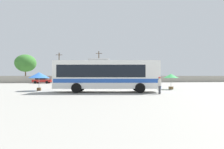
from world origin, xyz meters
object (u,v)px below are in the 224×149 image
(utility_pole_far, at_px, (99,66))
(vendor_umbrella_near_gate_green, at_px, (171,76))
(utility_pole_near, at_px, (59,67))
(parked_car_leftmost_red, at_px, (42,80))
(vendor_umbrella_secondary_blue, at_px, (39,75))
(parked_car_second_maroon, at_px, (67,80))
(roadside_tree_left, at_px, (26,63))
(parked_car_third_dark_blue, at_px, (98,80))
(coach_bus_white_blue, at_px, (106,74))
(attendant_by_bus_door, at_px, (160,84))
(parked_car_rightmost_white, at_px, (120,80))
(roadside_tree_midleft, at_px, (62,68))

(utility_pole_far, bearing_deg, vendor_umbrella_near_gate_green, -75.90)
(utility_pole_near, distance_m, utility_pole_far, 11.14)
(parked_car_leftmost_red, relative_size, utility_pole_near, 0.53)
(vendor_umbrella_near_gate_green, xyz_separation_m, vendor_umbrella_secondary_blue, (-16.70, 0.18, 0.11))
(parked_car_second_maroon, relative_size, roadside_tree_left, 0.53)
(vendor_umbrella_near_gate_green, distance_m, parked_car_third_dark_blue, 23.46)
(coach_bus_white_blue, xyz_separation_m, attendant_by_bus_door, (4.92, -3.01, -0.99))
(vendor_umbrella_secondary_blue, xyz_separation_m, parked_car_rightmost_white, (14.20, 22.54, -1.06))
(coach_bus_white_blue, relative_size, parked_car_second_maroon, 2.73)
(parked_car_leftmost_red, distance_m, parked_car_third_dark_blue, 13.19)
(vendor_umbrella_secondary_blue, distance_m, utility_pole_near, 29.98)
(coach_bus_white_blue, bearing_deg, attendant_by_bus_door, -31.46)
(vendor_umbrella_near_gate_green, height_order, parked_car_leftmost_red, vendor_umbrella_near_gate_green)
(vendor_umbrella_near_gate_green, relative_size, parked_car_third_dark_blue, 0.49)
(parked_car_third_dark_blue, bearing_deg, roadside_tree_left, 151.10)
(vendor_umbrella_near_gate_green, bearing_deg, roadside_tree_midleft, 120.00)
(utility_pole_near, relative_size, roadside_tree_midleft, 1.34)
(attendant_by_bus_door, distance_m, roadside_tree_left, 45.97)
(utility_pole_near, distance_m, roadside_tree_left, 10.29)
(vendor_umbrella_near_gate_green, height_order, parked_car_third_dark_blue, vendor_umbrella_near_gate_green)
(vendor_umbrella_near_gate_green, xyz_separation_m, utility_pole_far, (-7.28, 29.00, 2.88))
(parked_car_rightmost_white, relative_size, roadside_tree_midleft, 0.73)
(roadside_tree_midleft, bearing_deg, utility_pole_far, -8.02)
(vendor_umbrella_secondary_blue, distance_m, roadside_tree_midleft, 30.37)
(parked_car_rightmost_white, distance_m, utility_pole_far, 8.77)
(parked_car_third_dark_blue, height_order, roadside_tree_left, roadside_tree_left)
(vendor_umbrella_secondary_blue, bearing_deg, coach_bus_white_blue, -21.84)
(parked_car_leftmost_red, xyz_separation_m, parked_car_rightmost_white, (18.80, 0.13, 0.01))
(roadside_tree_midleft, bearing_deg, parked_car_third_dark_blue, -41.85)
(attendant_by_bus_door, relative_size, parked_car_second_maroon, 0.40)
(coach_bus_white_blue, relative_size, parked_car_third_dark_blue, 2.73)
(vendor_umbrella_secondary_blue, distance_m, parked_car_second_maroon, 21.95)
(vendor_umbrella_secondary_blue, relative_size, parked_car_second_maroon, 0.58)
(coach_bus_white_blue, relative_size, attendant_by_bus_door, 6.90)
(vendor_umbrella_secondary_blue, distance_m, roadside_tree_left, 34.97)
(parked_car_third_dark_blue, bearing_deg, parked_car_leftmost_red, 177.36)
(utility_pole_near, relative_size, roadside_tree_left, 1.04)
(coach_bus_white_blue, height_order, roadside_tree_midleft, roadside_tree_midleft)
(coach_bus_white_blue, distance_m, utility_pole_far, 32.05)
(utility_pole_near, bearing_deg, parked_car_second_maroon, -70.17)
(parked_car_second_maroon, xyz_separation_m, roadside_tree_left, (-12.63, 10.96, 4.70))
(coach_bus_white_blue, bearing_deg, roadside_tree_midleft, 104.36)
(coach_bus_white_blue, bearing_deg, parked_car_second_maroon, 104.51)
(roadside_tree_left, bearing_deg, utility_pole_near, -17.17)
(vendor_umbrella_near_gate_green, xyz_separation_m, roadside_tree_midleft, (-17.58, 30.45, 2.47))
(parked_car_second_maroon, height_order, roadside_tree_left, roadside_tree_left)
(attendant_by_bus_door, height_order, parked_car_rightmost_white, attendant_by_bus_door)
(vendor_umbrella_secondary_blue, bearing_deg, parked_car_third_dark_blue, 68.53)
(coach_bus_white_blue, distance_m, vendor_umbrella_secondary_blue, 8.25)
(parked_car_leftmost_red, xyz_separation_m, utility_pole_far, (14.02, 6.41, 3.84))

